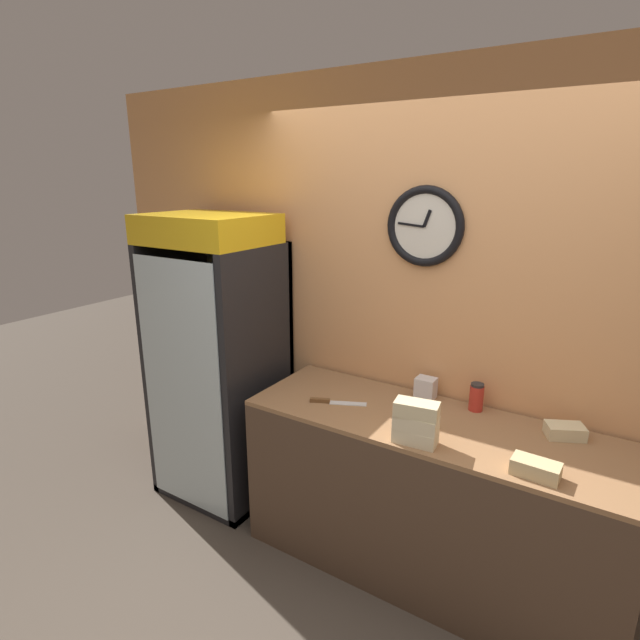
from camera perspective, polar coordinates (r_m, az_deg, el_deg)
wall_back at (r=2.85m, az=15.74°, el=-0.08°), size 5.20×0.10×2.70m
prep_counter at (r=2.91m, az=12.05°, el=-19.24°), size 1.95×0.65×0.91m
beverage_cooler at (r=3.38m, az=-11.07°, el=-2.79°), size 0.75×0.67×1.90m
sandwich_stack_bottom at (r=2.45m, az=10.82°, el=-12.89°), size 0.21×0.12×0.07m
sandwich_stack_middle at (r=2.42m, az=10.91°, el=-11.45°), size 0.21×0.12×0.07m
sandwich_stack_top at (r=2.39m, az=11.00°, el=-9.96°), size 0.22×0.13×0.07m
sandwich_flat_left at (r=2.36m, az=23.42°, el=-15.31°), size 0.20×0.11×0.07m
sandwich_flat_right at (r=2.73m, az=26.20°, el=-11.31°), size 0.20×0.17×0.06m
chefs_knife at (r=2.81m, az=1.15°, el=-9.29°), size 0.30×0.16×0.02m
condiment_jar at (r=2.83m, az=17.44°, el=-8.40°), size 0.07×0.07×0.15m
napkin_dispenser at (r=2.91m, az=11.98°, el=-7.61°), size 0.11×0.09×0.12m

